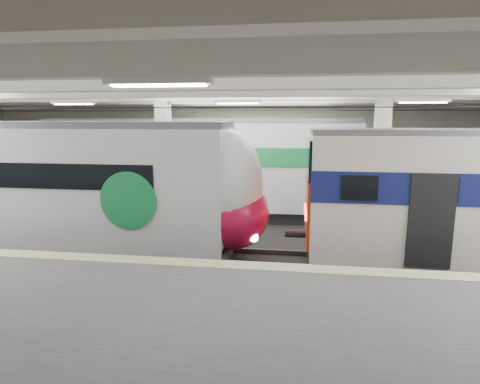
# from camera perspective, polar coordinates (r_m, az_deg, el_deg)

# --- Properties ---
(station_hall) EXTENTS (36.00, 24.00, 5.75)m
(station_hall) POSITION_cam_1_polar(r_m,az_deg,el_deg) (10.36, -3.28, 4.03)
(station_hall) COLOR black
(station_hall) RESTS_ON ground
(modern_emu) EXTENTS (13.23, 2.73, 4.29)m
(modern_emu) POSITION_cam_1_polar(r_m,az_deg,el_deg) (13.86, -21.68, 0.24)
(modern_emu) COLOR silver
(modern_emu) RESTS_ON ground
(far_train) EXTENTS (13.70, 3.24, 4.36)m
(far_train) POSITION_cam_1_polar(r_m,az_deg,el_deg) (17.96, -5.52, 3.61)
(far_train) COLOR silver
(far_train) RESTS_ON ground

